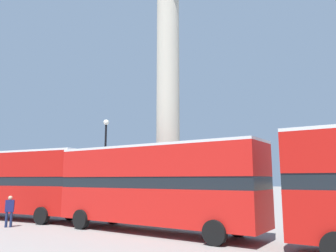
{
  "coord_description": "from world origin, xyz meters",
  "views": [
    {
      "loc": [
        11.52,
        -19.36,
        2.6
      ],
      "look_at": [
        0.0,
        0.0,
        6.25
      ],
      "focal_mm": 35.0,
      "sensor_mm": 36.0,
      "label": 1
    }
  ],
  "objects_px": {
    "bus_b": "(14,182)",
    "bus_a": "(154,184)",
    "monument_column": "(168,126)",
    "street_lamp": "(105,167)",
    "pedestrian_near_lamp": "(9,210)"
  },
  "relations": [
    {
      "from": "bus_b",
      "to": "bus_a",
      "type": "bearing_deg",
      "value": -4.8
    },
    {
      "from": "monument_column",
      "to": "bus_a",
      "type": "height_order",
      "value": "monument_column"
    },
    {
      "from": "bus_a",
      "to": "monument_column",
      "type": "bearing_deg",
      "value": 117.45
    },
    {
      "from": "bus_b",
      "to": "monument_column",
      "type": "bearing_deg",
      "value": 27.03
    },
    {
      "from": "monument_column",
      "to": "bus_b",
      "type": "relative_size",
      "value": 1.66
    },
    {
      "from": "bus_a",
      "to": "bus_b",
      "type": "xyz_separation_m",
      "value": [
        -11.2,
        -0.07,
        0.07
      ]
    },
    {
      "from": "street_lamp",
      "to": "monument_column",
      "type": "bearing_deg",
      "value": 36.94
    },
    {
      "from": "bus_a",
      "to": "pedestrian_near_lamp",
      "type": "bearing_deg",
      "value": -158.86
    },
    {
      "from": "bus_b",
      "to": "street_lamp",
      "type": "xyz_separation_m",
      "value": [
        5.34,
        2.95,
        0.98
      ]
    },
    {
      "from": "bus_a",
      "to": "pedestrian_near_lamp",
      "type": "height_order",
      "value": "bus_a"
    },
    {
      "from": "bus_b",
      "to": "street_lamp",
      "type": "height_order",
      "value": "street_lamp"
    },
    {
      "from": "bus_b",
      "to": "pedestrian_near_lamp",
      "type": "distance_m",
      "value": 4.42
    },
    {
      "from": "monument_column",
      "to": "street_lamp",
      "type": "distance_m",
      "value": 5.12
    },
    {
      "from": "bus_b",
      "to": "street_lamp",
      "type": "bearing_deg",
      "value": 23.73
    },
    {
      "from": "bus_b",
      "to": "street_lamp",
      "type": "distance_m",
      "value": 6.18
    }
  ]
}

